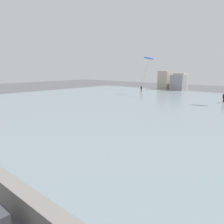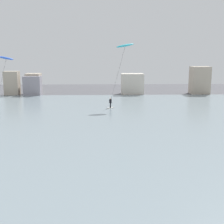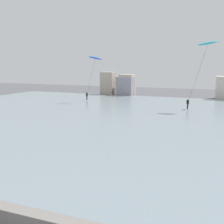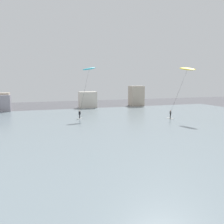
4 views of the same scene
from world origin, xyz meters
name	(u,v)px [view 2 (image 2 of 4)]	position (x,y,z in m)	size (l,w,h in m)	color
water_bay	(118,123)	(0.00, 30.03, 0.05)	(84.00, 52.00, 0.10)	gray
far_shore_buildings	(108,83)	(-0.70, 57.86, 2.52)	(44.72, 4.38, 6.05)	#B7A893
kitesurfer_blue	(5,65)	(-18.46, 43.98, 6.99)	(3.77, 1.65, 8.40)	silver
kitesurfer_cyan	(124,51)	(1.42, 41.59, 9.13)	(4.69, 3.07, 10.45)	silver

